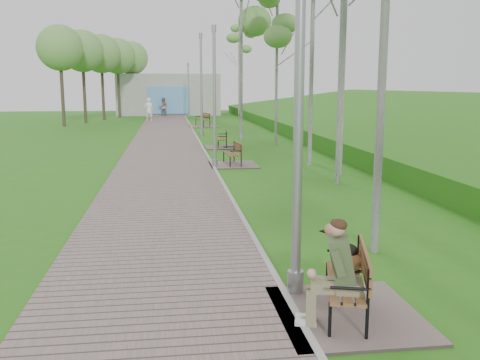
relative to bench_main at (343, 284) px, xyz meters
name	(u,v)px	position (x,y,z in m)	size (l,w,h in m)	color
walkway	(165,148)	(-2.31, 19.06, -0.42)	(3.50, 67.00, 0.04)	#715F5B
kerb	(202,147)	(-0.56, 19.06, -0.41)	(0.10, 67.00, 0.05)	#999993
embankment	(456,147)	(11.44, 17.56, -0.44)	(14.00, 70.00, 1.60)	#33731C
building_north	(169,95)	(-2.06, 48.54, 1.56)	(10.00, 5.20, 4.00)	#9E9E99
bench_main	(343,284)	(0.00, 0.00, 0.00)	(1.79, 1.99, 1.57)	#715F5B
bench_second	(232,160)	(0.17, 13.18, -0.24)	(1.72, 1.91, 1.05)	#715F5B
bench_third	(222,144)	(0.37, 18.91, -0.25)	(1.66, 1.85, 1.02)	#715F5B
bench_far	(203,124)	(0.28, 31.89, -0.21)	(1.97, 2.19, 1.21)	#715F5B
lamp_post_near	(299,97)	(-0.41, 0.83, 2.32)	(0.23, 0.23, 5.90)	#919398
lamp_post_second	(214,102)	(-0.51, 12.82, 1.88)	(0.19, 0.19, 4.96)	#919398
lamp_post_third	(201,88)	(-0.21, 25.09, 2.29)	(0.23, 0.23, 5.84)	#919398
lamp_post_far	(189,93)	(-0.30, 42.31, 1.83)	(0.19, 0.19, 4.85)	#919398
pedestrian_near	(149,110)	(-3.70, 38.31, 0.51)	(0.69, 0.46, 1.91)	white
pedestrian_far	(163,107)	(-2.61, 45.47, 0.46)	(0.87, 0.68, 1.79)	gray
birch_mid_c	(277,22)	(3.05, 19.41, 5.39)	(2.22, 2.22, 7.43)	silver
birch_distant_b	(239,41)	(4.31, 42.80, 6.35)	(2.32, 2.32, 8.64)	silver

